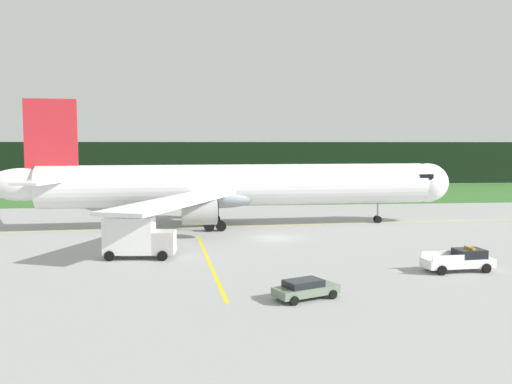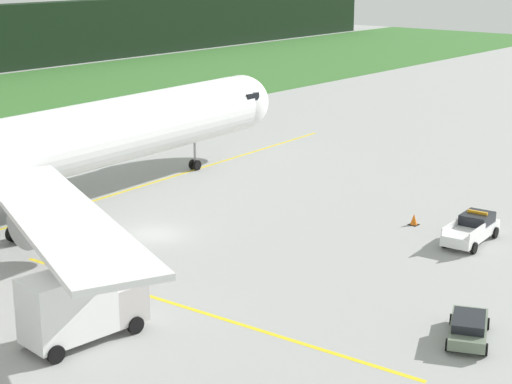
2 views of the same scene
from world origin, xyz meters
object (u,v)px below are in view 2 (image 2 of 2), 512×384
(staff_car, at_px, (469,327))
(apron_cone, at_px, (414,219))
(ops_pickup_truck, at_px, (472,229))
(catering_truck, at_px, (79,305))
(airliner, at_px, (20,154))

(staff_car, relative_size, apron_cone, 5.81)
(ops_pickup_truck, distance_m, catering_truck, 27.48)
(airliner, height_order, apron_cone, airliner)
(airliner, xyz_separation_m, staff_car, (2.49, -33.13, -4.30))
(apron_cone, bearing_deg, staff_car, -142.20)
(staff_car, bearing_deg, airliner, 94.30)
(airliner, relative_size, apron_cone, 70.44)
(airliner, distance_m, apron_cone, 28.09)
(ops_pickup_truck, height_order, apron_cone, ops_pickup_truck)
(apron_cone, bearing_deg, catering_truck, 173.15)
(airliner, height_order, catering_truck, airliner)
(catering_truck, bearing_deg, staff_car, -49.91)
(airliner, distance_m, ops_pickup_truck, 31.46)
(staff_car, bearing_deg, catering_truck, 130.09)
(airliner, height_order, ops_pickup_truck, airliner)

